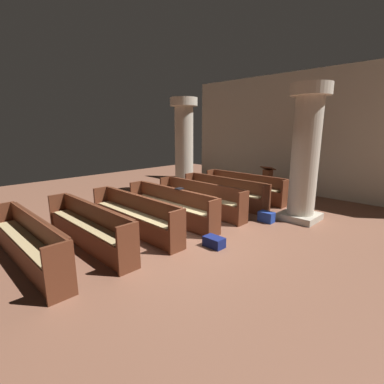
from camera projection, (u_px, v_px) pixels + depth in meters
The scene contains 15 objects.
ground_plane at pixel (186, 233), 6.77m from camera, with size 19.20×19.20×0.00m, color brown.
back_wall at pixel (301, 134), 10.48m from camera, with size 10.00×0.16×4.50m, color beige.
pew_row_0 at pixel (244, 186), 9.87m from camera, with size 3.14×0.46×0.89m.
pew_row_1 at pixel (224, 191), 9.07m from camera, with size 3.14×0.46×0.89m.
pew_row_2 at pixel (200, 197), 8.27m from camera, with size 3.14×0.47×0.89m.
pew_row_3 at pixel (170, 204), 7.48m from camera, with size 3.14×0.46×0.89m.
pew_row_4 at pixel (134, 213), 6.68m from camera, with size 3.14×0.46×0.89m.
pew_row_5 at pixel (88, 225), 5.88m from camera, with size 3.14×0.47×0.89m.
pew_row_6 at pixel (28, 240), 5.08m from camera, with size 3.14×0.46×0.89m.
pillar_aisle_side at pixel (305, 152), 7.34m from camera, with size 1.02×1.02×3.57m.
pillar_far_side at pixel (184, 144), 10.72m from camera, with size 1.02×1.02×3.57m.
lectern at pixel (267, 183), 10.52m from camera, with size 0.48×0.45×1.08m.
hymn_book at pixel (179, 189), 7.42m from camera, with size 0.17×0.20×0.03m, color black.
kneeler_box_navy at pixel (214, 242), 5.95m from camera, with size 0.44×0.28×0.22m, color navy.
kneeler_box_blue at pixel (266, 217), 7.52m from camera, with size 0.41×0.24×0.28m, color navy.
Camera 1 is at (4.58, -4.43, 2.49)m, focal length 26.14 mm.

